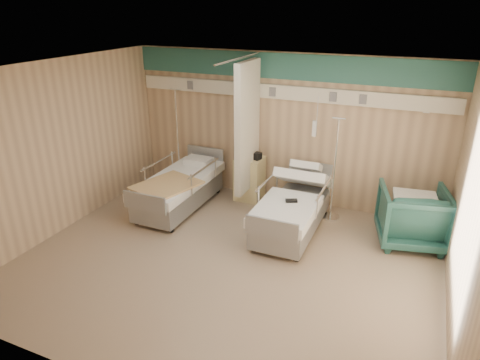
% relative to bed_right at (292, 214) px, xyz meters
% --- Properties ---
extents(ground, '(6.00, 5.00, 0.00)m').
position_rel_bed_right_xyz_m(ground, '(-0.60, -1.30, -0.32)').
color(ground, gray).
rests_on(ground, ground).
extents(room_walls, '(6.04, 5.04, 2.82)m').
position_rel_bed_right_xyz_m(room_walls, '(-0.63, -1.05, 1.55)').
color(room_walls, tan).
rests_on(room_walls, ground).
extents(bed_right, '(1.00, 2.16, 0.63)m').
position_rel_bed_right_xyz_m(bed_right, '(0.00, 0.00, 0.00)').
color(bed_right, white).
rests_on(bed_right, ground).
extents(bed_left, '(1.00, 2.16, 0.63)m').
position_rel_bed_right_xyz_m(bed_left, '(-2.20, 0.00, 0.00)').
color(bed_left, white).
rests_on(bed_left, ground).
extents(bedside_cabinet, '(0.50, 0.48, 0.85)m').
position_rel_bed_right_xyz_m(bedside_cabinet, '(-1.15, 0.90, 0.11)').
color(bedside_cabinet, beige).
rests_on(bedside_cabinet, ground).
extents(visitor_armchair, '(1.21, 1.23, 0.94)m').
position_rel_bed_right_xyz_m(visitor_armchair, '(1.85, 0.38, 0.15)').
color(visitor_armchair, '#1F4F49').
rests_on(visitor_armchair, ground).
extents(waffle_blanket, '(0.71, 0.65, 0.07)m').
position_rel_bed_right_xyz_m(waffle_blanket, '(1.85, 0.35, 0.66)').
color(waffle_blanket, silver).
rests_on(waffle_blanket, visitor_armchair).
extents(iv_stand_right, '(0.33, 0.33, 1.84)m').
position_rel_bed_right_xyz_m(iv_stand_right, '(0.50, 0.73, 0.06)').
color(iv_stand_right, silver).
rests_on(iv_stand_right, ground).
extents(iv_stand_left, '(0.37, 0.37, 2.06)m').
position_rel_bed_right_xyz_m(iv_stand_left, '(-2.68, 0.82, 0.11)').
color(iv_stand_left, silver).
rests_on(iv_stand_left, ground).
extents(call_remote, '(0.21, 0.16, 0.04)m').
position_rel_bed_right_xyz_m(call_remote, '(0.03, -0.21, 0.34)').
color(call_remote, black).
rests_on(call_remote, bed_right).
extents(tan_blanket, '(1.11, 1.26, 0.04)m').
position_rel_bed_right_xyz_m(tan_blanket, '(-2.16, -0.46, 0.33)').
color(tan_blanket, tan).
rests_on(tan_blanket, bed_left).
extents(toiletry_bag, '(0.27, 0.21, 0.13)m').
position_rel_bed_right_xyz_m(toiletry_bag, '(-1.05, 0.89, 0.60)').
color(toiletry_bag, black).
rests_on(toiletry_bag, bedside_cabinet).
extents(white_cup, '(0.12, 0.12, 0.14)m').
position_rel_bed_right_xyz_m(white_cup, '(-1.23, 0.97, 0.61)').
color(white_cup, white).
rests_on(white_cup, bedside_cabinet).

